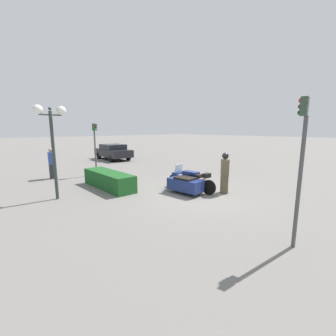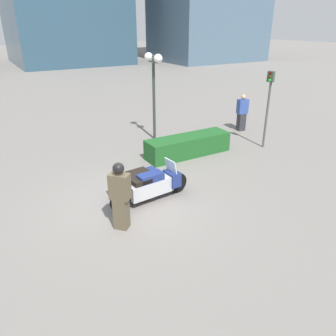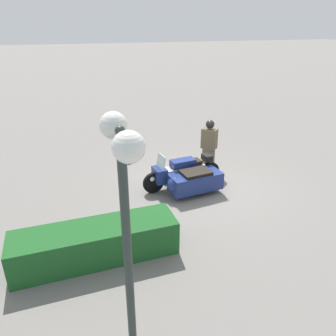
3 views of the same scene
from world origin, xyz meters
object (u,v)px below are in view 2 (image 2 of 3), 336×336
object	(u,v)px
hedge_bush_curbside	(188,146)
pedestrian_bystander	(242,113)
traffic_light_near	(268,98)
officer_rider	(120,195)
police_motorcycle	(145,183)
twin_lamp_post	(153,73)

from	to	relation	value
hedge_bush_curbside	pedestrian_bystander	bearing A→B (deg)	19.08
traffic_light_near	officer_rider	bearing A→B (deg)	2.84
police_motorcycle	traffic_light_near	size ratio (longest dim) A/B	0.83
officer_rider	pedestrian_bystander	world-z (taller)	officer_rider
traffic_light_near	hedge_bush_curbside	bearing A→B (deg)	-30.75
officer_rider	pedestrian_bystander	bearing A→B (deg)	-12.18
police_motorcycle	twin_lamp_post	world-z (taller)	twin_lamp_post
pedestrian_bystander	hedge_bush_curbside	bearing A→B (deg)	-62.84
police_motorcycle	pedestrian_bystander	world-z (taller)	pedestrian_bystander
pedestrian_bystander	traffic_light_near	bearing A→B (deg)	-11.67
twin_lamp_post	pedestrian_bystander	xyz separation A→B (m)	(4.21, -1.00, -2.00)
officer_rider	twin_lamp_post	size ratio (longest dim) A/B	0.49
twin_lamp_post	traffic_light_near	distance (m)	4.77
officer_rider	hedge_bush_curbside	bearing A→B (deg)	-3.82
police_motorcycle	traffic_light_near	xyz separation A→B (m)	(6.18, 1.32, 1.60)
traffic_light_near	pedestrian_bystander	xyz separation A→B (m)	(0.81, 2.26, -1.19)
police_motorcycle	officer_rider	size ratio (longest dim) A/B	1.44
police_motorcycle	hedge_bush_curbside	xyz separation A→B (m)	(3.00, 2.19, -0.07)
police_motorcycle	hedge_bush_curbside	distance (m)	3.71
police_motorcycle	twin_lamp_post	size ratio (longest dim) A/B	0.70
officer_rider	twin_lamp_post	xyz separation A→B (m)	(4.03, 5.70, 1.92)
police_motorcycle	officer_rider	xyz separation A→B (m)	(-1.24, -1.13, 0.49)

